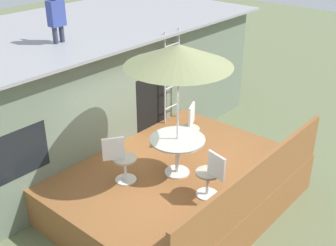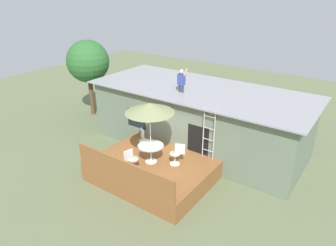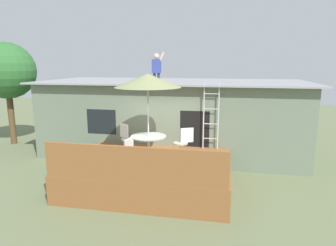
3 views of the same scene
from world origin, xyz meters
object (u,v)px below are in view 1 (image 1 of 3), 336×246
Objects in this scene: step_ladder at (172,77)px; person_figure at (56,12)px; patio_chair_left at (121,160)px; patio_chair_near at (211,175)px; patio_table at (177,146)px; patio_chair_right at (190,128)px; patio_umbrella at (178,55)px.

person_figure reaches higher than step_ladder.
patio_chair_left is (-0.49, -2.18, -2.28)m from person_figure.
patio_chair_near is (0.18, -3.72, -2.28)m from person_figure.
patio_table is 1.06m from patio_chair_right.
step_ladder is at bearing 42.93° from patio_umbrella.
person_figure is 1.21× the size of patio_chair_right.
patio_chair_left is 1.00× the size of patio_chair_near.
patio_chair_left is at bearing 145.29° from patio_umbrella.
step_ladder is at bearing 55.48° from patio_chair_left.
patio_chair_near is at bearing 24.63° from patio_chair_right.
patio_table is at bearing -0.00° from patio_chair_near.
person_figure is 1.21× the size of patio_chair_near.
patio_umbrella reaches higher than patio_chair_near.
patio_chair_near is (0.66, -1.54, 0.00)m from patio_chair_left.
person_figure reaches higher than patio_table.
step_ladder is at bearing 42.93° from patio_table.
patio_chair_near reaches higher than patio_table.
patio_umbrella is at bearing 0.00° from patio_chair_left.
patio_chair_left reaches higher than patio_table.
person_figure is 3.54m from patio_chair_right.
step_ladder is 1.52m from patio_chair_right.
patio_table is at bearing -137.07° from step_ladder.
step_ladder is 1.98× the size of person_figure.
patio_table is 1.13× the size of patio_chair_near.
person_figure is (-0.39, 2.79, 0.39)m from patio_umbrella.
person_figure is 1.21× the size of patio_chair_left.
patio_table is at bearing -81.98° from person_figure.
step_ladder is (1.71, 1.59, -1.25)m from patio_umbrella.
patio_table is 0.41× the size of patio_umbrella.
patio_table is 1.76m from patio_umbrella.
patio_chair_right reaches higher than patio_table.
patio_chair_near is (-1.17, -1.37, 0.00)m from patio_chair_right.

